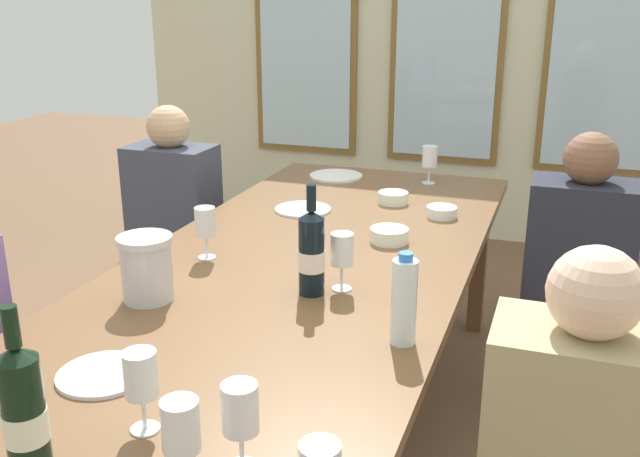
% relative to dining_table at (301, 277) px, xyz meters
% --- Properties ---
extents(ground_plane, '(12.00, 12.00, 0.00)m').
position_rel_dining_table_xyz_m(ground_plane, '(0.00, 0.00, -0.68)').
color(ground_plane, brown).
extents(back_wall_with_windows, '(4.28, 0.10, 2.90)m').
position_rel_dining_table_xyz_m(back_wall_with_windows, '(0.00, 2.63, 0.77)').
color(back_wall_with_windows, beige).
rests_on(back_wall_with_windows, ground).
extents(dining_table, '(1.08, 2.61, 0.74)m').
position_rel_dining_table_xyz_m(dining_table, '(0.00, 0.00, 0.00)').
color(dining_table, brown).
rests_on(dining_table, ground).
extents(white_plate_0, '(0.25, 0.25, 0.01)m').
position_rel_dining_table_xyz_m(white_plate_0, '(-0.24, 1.10, 0.07)').
color(white_plate_0, white).
rests_on(white_plate_0, dining_table).
extents(white_plate_1, '(0.21, 0.21, 0.01)m').
position_rel_dining_table_xyz_m(white_plate_1, '(-0.16, -0.84, 0.07)').
color(white_plate_1, white).
rests_on(white_plate_1, dining_table).
extents(white_plate_2, '(0.23, 0.23, 0.01)m').
position_rel_dining_table_xyz_m(white_plate_2, '(-0.19, 0.53, 0.07)').
color(white_plate_2, white).
rests_on(white_plate_2, dining_table).
extents(metal_pitcher, '(0.16, 0.16, 0.19)m').
position_rel_dining_table_xyz_m(metal_pitcher, '(-0.30, -0.43, 0.16)').
color(metal_pitcher, silver).
rests_on(metal_pitcher, dining_table).
extents(wine_bottle_0, '(0.08, 0.08, 0.34)m').
position_rel_dining_table_xyz_m(wine_bottle_0, '(-0.07, -1.18, 0.19)').
color(wine_bottle_0, black).
rests_on(wine_bottle_0, dining_table).
extents(wine_bottle_1, '(0.08, 0.08, 0.33)m').
position_rel_dining_table_xyz_m(wine_bottle_1, '(0.13, -0.24, 0.19)').
color(wine_bottle_1, black).
rests_on(wine_bottle_1, dining_table).
extents(tasting_bowl_0, '(0.12, 0.12, 0.04)m').
position_rel_dining_table_xyz_m(tasting_bowl_0, '(0.35, 0.63, 0.08)').
color(tasting_bowl_0, white).
rests_on(tasting_bowl_0, dining_table).
extents(tasting_bowl_2, '(0.14, 0.14, 0.05)m').
position_rel_dining_table_xyz_m(tasting_bowl_2, '(0.23, 0.27, 0.09)').
color(tasting_bowl_2, white).
rests_on(tasting_bowl_2, dining_table).
extents(tasting_bowl_3, '(0.13, 0.13, 0.05)m').
position_rel_dining_table_xyz_m(tasting_bowl_3, '(0.12, 0.75, 0.08)').
color(tasting_bowl_3, white).
rests_on(tasting_bowl_3, dining_table).
extents(water_bottle, '(0.06, 0.06, 0.24)m').
position_rel_dining_table_xyz_m(water_bottle, '(0.45, -0.45, 0.17)').
color(water_bottle, white).
rests_on(water_bottle, dining_table).
extents(wine_glass_0, '(0.07, 0.07, 0.17)m').
position_rel_dining_table_xyz_m(wine_glass_0, '(0.05, -0.99, 0.18)').
color(wine_glass_0, white).
rests_on(wine_glass_0, dining_table).
extents(wine_glass_1, '(0.07, 0.07, 0.17)m').
position_rel_dining_table_xyz_m(wine_glass_1, '(0.28, -1.04, 0.18)').
color(wine_glass_1, white).
rests_on(wine_glass_1, dining_table).
extents(wine_glass_3, '(0.07, 0.07, 0.17)m').
position_rel_dining_table_xyz_m(wine_glass_3, '(0.20, 1.12, 0.18)').
color(wine_glass_3, white).
rests_on(wine_glass_3, dining_table).
extents(wine_glass_4, '(0.07, 0.07, 0.17)m').
position_rel_dining_table_xyz_m(wine_glass_4, '(0.21, -1.12, 0.18)').
color(wine_glass_4, white).
rests_on(wine_glass_4, dining_table).
extents(wine_glass_5, '(0.07, 0.07, 0.17)m').
position_rel_dining_table_xyz_m(wine_glass_5, '(0.20, -0.18, 0.18)').
color(wine_glass_5, white).
rests_on(wine_glass_5, dining_table).
extents(wine_glass_6, '(0.07, 0.07, 0.17)m').
position_rel_dining_table_xyz_m(wine_glass_6, '(-0.30, -0.08, 0.18)').
color(wine_glass_6, white).
rests_on(wine_glass_6, dining_table).
extents(seated_person_2, '(0.38, 0.24, 1.11)m').
position_rel_dining_table_xyz_m(seated_person_2, '(-0.87, 0.66, -0.15)').
color(seated_person_2, '#2D2F30').
rests_on(seated_person_2, ground).
extents(seated_person_3, '(0.38, 0.24, 1.11)m').
position_rel_dining_table_xyz_m(seated_person_3, '(0.87, 0.61, -0.15)').
color(seated_person_3, '#2A2131').
rests_on(seated_person_3, ground).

